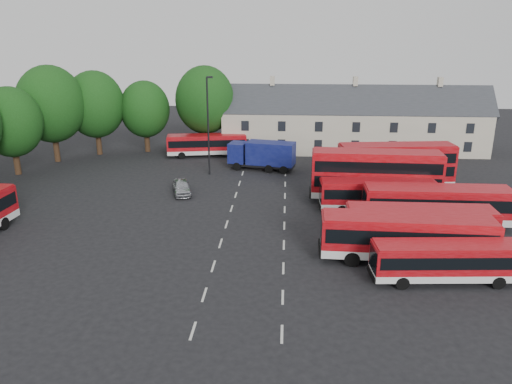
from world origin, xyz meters
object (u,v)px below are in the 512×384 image
(bus_row_a, at_px, (447,259))
(bus_dd_south, at_px, (376,173))
(lamppost, at_px, (208,123))
(silver_car, at_px, (182,187))
(box_truck, at_px, (263,154))

(bus_row_a, height_order, bus_dd_south, bus_dd_south)
(bus_dd_south, xyz_separation_m, lamppost, (-17.47, 8.39, 3.09))
(silver_car, bearing_deg, bus_dd_south, -19.77)
(bus_row_a, xyz_separation_m, bus_dd_south, (-2.09, 16.19, 1.20))
(bus_dd_south, distance_m, box_truck, 15.72)
(bus_row_a, xyz_separation_m, box_truck, (-13.53, 26.93, 0.26))
(box_truck, relative_size, silver_car, 1.91)
(silver_car, distance_m, lamppost, 9.14)
(bus_dd_south, bearing_deg, silver_car, 178.78)
(bus_dd_south, distance_m, silver_car, 19.39)
(box_truck, bearing_deg, bus_dd_south, -30.93)
(bus_dd_south, distance_m, lamppost, 19.62)
(bus_dd_south, height_order, lamppost, lamppost)
(bus_row_a, distance_m, bus_dd_south, 16.37)
(bus_row_a, bearing_deg, lamppost, 124.39)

